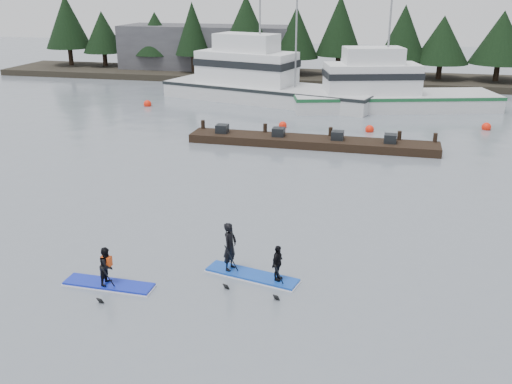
% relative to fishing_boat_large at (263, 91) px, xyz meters
% --- Properties ---
extents(ground, '(160.00, 160.00, 0.00)m').
position_rel_fishing_boat_large_xyz_m(ground, '(5.09, -30.75, -0.76)').
color(ground, slate).
rests_on(ground, ground).
extents(far_shore, '(70.00, 8.00, 0.60)m').
position_rel_fishing_boat_large_xyz_m(far_shore, '(5.09, 11.25, -0.46)').
color(far_shore, '#2D281E').
rests_on(far_shore, ground).
extents(treeline, '(60.00, 4.00, 8.00)m').
position_rel_fishing_boat_large_xyz_m(treeline, '(5.09, 11.25, -0.76)').
color(treeline, black).
rests_on(treeline, ground).
extents(waterfront_building, '(18.00, 6.00, 5.00)m').
position_rel_fishing_boat_large_xyz_m(waterfront_building, '(-8.91, 13.25, 1.74)').
color(waterfront_building, '#4C4C51').
rests_on(waterfront_building, ground).
extents(fishing_boat_large, '(18.41, 9.54, 10.00)m').
position_rel_fishing_boat_large_xyz_m(fishing_boat_large, '(0.00, 0.00, 0.00)').
color(fishing_boat_large, silver).
rests_on(fishing_boat_large, ground).
extents(fishing_boat_medium, '(16.03, 8.41, 9.05)m').
position_rel_fishing_boat_large_xyz_m(fishing_boat_medium, '(10.07, -1.19, -0.11)').
color(fishing_boat_medium, silver).
rests_on(fishing_boat_medium, ground).
extents(floating_dock, '(14.66, 2.12, 0.49)m').
position_rel_fishing_boat_large_xyz_m(floating_dock, '(5.82, -13.31, -0.52)').
color(floating_dock, black).
rests_on(floating_dock, ground).
extents(buoy_c, '(0.60, 0.60, 0.60)m').
position_rel_fishing_boat_large_xyz_m(buoy_c, '(16.48, -6.65, -0.76)').
color(buoy_c, '#FF230C').
rests_on(buoy_c, ground).
extents(buoy_d, '(0.57, 0.57, 0.57)m').
position_rel_fishing_boat_large_xyz_m(buoy_d, '(9.02, -8.99, -0.76)').
color(buoy_d, '#FF230C').
rests_on(buoy_d, ground).
extents(buoy_a, '(0.61, 0.61, 0.61)m').
position_rel_fishing_boat_large_xyz_m(buoy_a, '(-8.35, -4.43, -0.76)').
color(buoy_a, '#FF230C').
rests_on(buoy_a, ground).
extents(buoy_b, '(0.54, 0.54, 0.54)m').
position_rel_fishing_boat_large_xyz_m(buoy_b, '(3.32, -9.11, -0.76)').
color(buoy_b, '#FF230C').
rests_on(buoy_b, ground).
extents(paddleboard_solo, '(2.90, 1.04, 1.82)m').
position_rel_fishing_boat_large_xyz_m(paddleboard_solo, '(1.83, -31.33, -0.29)').
color(paddleboard_solo, '#1325B4').
rests_on(paddleboard_solo, ground).
extents(paddleboard_duo, '(3.19, 1.59, 2.24)m').
position_rel_fishing_boat_large_xyz_m(paddleboard_duo, '(6.00, -29.71, -0.14)').
color(paddleboard_duo, '#1344B4').
rests_on(paddleboard_duo, ground).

